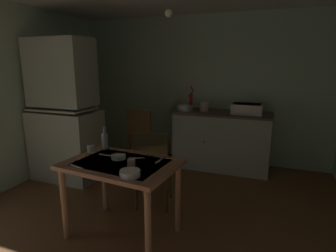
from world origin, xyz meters
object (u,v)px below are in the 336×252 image
(sink_basin, at_px, (247,109))
(serving_bowl_wide, at_px, (130,173))
(hutch_cabinet, at_px, (65,116))
(hand_pump, at_px, (191,100))
(glass_bottle, at_px, (105,140))
(mixing_bowl_counter, at_px, (185,108))
(chair_by_counter, at_px, (142,139))
(chair_far_side, at_px, (152,167))
(teacup_mint, at_px, (91,149))
(dining_table, at_px, (121,173))

(sink_basin, xyz_separation_m, serving_bowl_wide, (-0.70, -2.37, -0.21))
(hutch_cabinet, bearing_deg, hand_pump, 39.33)
(glass_bottle, bearing_deg, serving_bowl_wide, -43.26)
(hutch_cabinet, height_order, mixing_bowl_counter, hutch_cabinet)
(chair_by_counter, distance_m, serving_bowl_wide, 2.02)
(chair_far_side, bearing_deg, serving_bowl_wide, -78.20)
(hutch_cabinet, bearing_deg, serving_bowl_wide, -35.85)
(chair_by_counter, bearing_deg, mixing_bowl_counter, 42.09)
(hutch_cabinet, bearing_deg, chair_by_counter, 36.04)
(sink_basin, xyz_separation_m, teacup_mint, (-1.36, -1.96, -0.20))
(hutch_cabinet, xyz_separation_m, teacup_mint, (1.00, -0.79, -0.14))
(hutch_cabinet, bearing_deg, chair_far_side, -13.64)
(dining_table, xyz_separation_m, glass_bottle, (-0.37, 0.31, 0.20))
(hand_pump, bearing_deg, glass_bottle, -102.68)
(serving_bowl_wide, relative_size, glass_bottle, 0.71)
(sink_basin, bearing_deg, chair_far_side, -119.65)
(serving_bowl_wide, distance_m, teacup_mint, 0.78)
(mixing_bowl_counter, bearing_deg, glass_bottle, -101.12)
(sink_basin, relative_size, teacup_mint, 6.03)
(hand_pump, height_order, teacup_mint, hand_pump)
(hand_pump, bearing_deg, teacup_mint, -103.60)
(chair_far_side, relative_size, chair_by_counter, 0.95)
(hutch_cabinet, xyz_separation_m, hand_pump, (1.48, 1.21, 0.15))
(sink_basin, distance_m, glass_bottle, 2.23)
(hand_pump, relative_size, chair_by_counter, 0.41)
(chair_far_side, distance_m, chair_by_counter, 1.17)
(hand_pump, relative_size, teacup_mint, 5.34)
(chair_by_counter, bearing_deg, hand_pump, 43.66)
(hutch_cabinet, bearing_deg, teacup_mint, -38.46)
(dining_table, xyz_separation_m, serving_bowl_wide, (0.23, -0.26, 0.13))
(sink_basin, xyz_separation_m, hand_pump, (-0.88, 0.05, 0.09))
(serving_bowl_wide, bearing_deg, hand_pump, 94.32)
(mixing_bowl_counter, bearing_deg, dining_table, -89.39)
(hutch_cabinet, xyz_separation_m, glass_bottle, (1.07, -0.64, -0.08))
(hutch_cabinet, relative_size, teacup_mint, 26.71)
(hutch_cabinet, bearing_deg, glass_bottle, -30.95)
(dining_table, bearing_deg, mixing_bowl_counter, 90.61)
(hand_pump, relative_size, mixing_bowl_counter, 1.60)
(hand_pump, distance_m, mixing_bowl_counter, 0.17)
(dining_table, bearing_deg, glass_bottle, 140.21)
(chair_far_side, distance_m, teacup_mint, 0.71)
(chair_far_side, bearing_deg, mixing_bowl_counter, 93.02)
(chair_far_side, bearing_deg, sink_basin, 60.35)
(mixing_bowl_counter, xyz_separation_m, dining_table, (0.02, -2.06, -0.31))
(hand_pump, distance_m, serving_bowl_wide, 2.44)
(sink_basin, xyz_separation_m, chair_far_side, (-0.87, -1.53, -0.48))
(mixing_bowl_counter, height_order, serving_bowl_wide, mixing_bowl_counter)
(teacup_mint, bearing_deg, serving_bowl_wide, -31.61)
(sink_basin, height_order, chair_by_counter, sink_basin)
(sink_basin, distance_m, dining_table, 2.33)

